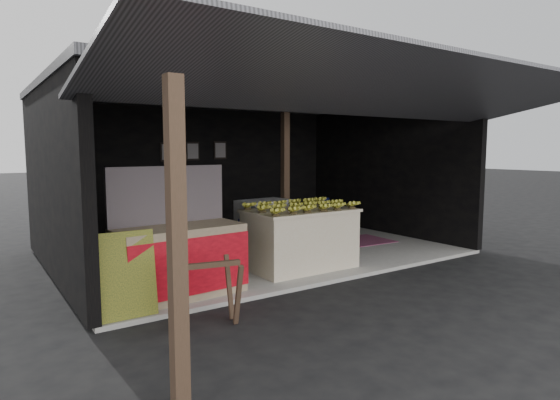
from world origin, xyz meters
TOP-DOWN VIEW (x-y plane):
  - ground at (0.00, 0.00)m, footprint 80.00×80.00m
  - concrete_slab at (0.00, 2.50)m, footprint 7.00×5.00m
  - shophouse at (0.00, 2.82)m, footprint 7.40×7.29m
  - banana_table at (-0.13, 0.85)m, footprint 1.73×1.06m
  - banana_pile at (-0.13, 0.85)m, footprint 1.60×0.96m
  - white_crate at (-0.20, 1.81)m, footprint 0.98×0.72m
  - neighbor_stall at (-2.30, 0.57)m, footprint 1.69×0.85m
  - green_signboard at (-3.11, 0.13)m, footprint 0.66×0.17m
  - sawhorse at (-2.40, -0.48)m, footprint 0.76×0.76m
  - water_barrel at (0.62, 1.08)m, footprint 0.31×0.31m
  - plastic_chair at (1.82, 2.60)m, footprint 0.43×0.43m
  - magenta_rug at (2.10, 1.94)m, footprint 1.56×1.09m
  - picture_frames at (-0.17, 4.89)m, footprint 1.62×0.04m

SIDE VIEW (x-z plane):
  - ground at x=0.00m, z-range 0.00..0.00m
  - concrete_slab at x=0.00m, z-range 0.00..0.06m
  - magenta_rug at x=2.10m, z-range 0.06..0.07m
  - water_barrel at x=0.62m, z-range 0.06..0.52m
  - sawhorse at x=-2.40m, z-range 0.10..0.82m
  - banana_table at x=-0.13m, z-range 0.06..1.02m
  - green_signboard at x=-3.11m, z-range 0.06..1.05m
  - plastic_chair at x=1.82m, z-range 0.13..0.99m
  - neighbor_stall at x=-2.30m, z-range -0.28..1.41m
  - white_crate at x=-0.20m, z-range 0.06..1.08m
  - banana_pile at x=-0.13m, z-range 1.02..1.20m
  - picture_frames at x=-0.17m, z-range 1.70..2.16m
  - shophouse at x=0.00m, z-range 0.59..3.61m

